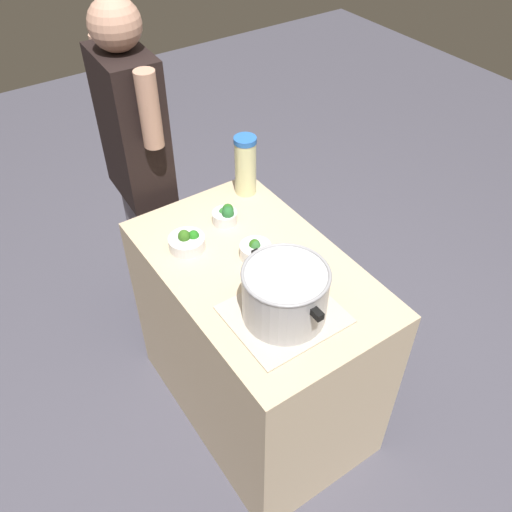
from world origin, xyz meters
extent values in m
plane|color=#4E4C5B|center=(0.00, 0.00, 0.00)|extent=(8.00, 8.00, 0.00)
cube|color=beige|center=(0.00, 0.00, 0.44)|extent=(1.03, 0.63, 0.88)
cube|color=beige|center=(-0.25, 0.06, 0.89)|extent=(0.32, 0.36, 0.01)
cylinder|color=#B7B7BC|center=(-0.25, 0.06, 0.98)|extent=(0.28, 0.28, 0.19)
torus|color=#99999E|center=(-0.25, 0.06, 1.08)|extent=(0.28, 0.28, 0.01)
cube|color=black|center=(-0.41, 0.06, 1.03)|extent=(0.04, 0.02, 0.02)
cube|color=black|center=(-0.09, 0.06, 1.03)|extent=(0.04, 0.02, 0.02)
cylinder|color=beige|center=(0.41, -0.23, 1.00)|extent=(0.09, 0.09, 0.24)
cylinder|color=blue|center=(0.41, -0.23, 1.13)|extent=(0.09, 0.09, 0.02)
ellipsoid|color=yellow|center=(0.42, -0.23, 1.05)|extent=(0.04, 0.04, 0.01)
cylinder|color=silver|center=(0.28, -0.04, 0.91)|extent=(0.10, 0.10, 0.05)
ellipsoid|color=#317B31|center=(0.29, -0.04, 0.92)|extent=(0.04, 0.04, 0.04)
ellipsoid|color=#276C1F|center=(0.29, -0.06, 0.93)|extent=(0.05, 0.05, 0.05)
ellipsoid|color=#296D33|center=(0.26, -0.05, 0.94)|extent=(0.05, 0.05, 0.06)
cylinder|color=silver|center=(0.23, 0.16, 0.91)|extent=(0.14, 0.14, 0.05)
ellipsoid|color=#376E1E|center=(0.24, 0.16, 0.94)|extent=(0.05, 0.05, 0.05)
ellipsoid|color=#247D1E|center=(0.23, 0.13, 0.93)|extent=(0.04, 0.04, 0.05)
ellipsoid|color=#2B6E2D|center=(0.24, 0.15, 0.93)|extent=(0.04, 0.04, 0.04)
cylinder|color=silver|center=(0.05, -0.03, 0.91)|extent=(0.12, 0.12, 0.05)
ellipsoid|color=#347233|center=(0.05, -0.03, 0.93)|extent=(0.04, 0.04, 0.05)
ellipsoid|color=#2E6B1A|center=(0.05, -0.03, 0.93)|extent=(0.04, 0.04, 0.05)
cylinder|color=slate|center=(0.67, 0.10, 0.40)|extent=(0.14, 0.14, 0.81)
cylinder|color=slate|center=(0.87, 0.10, 0.40)|extent=(0.14, 0.14, 0.81)
cube|color=black|center=(0.77, 0.10, 1.12)|extent=(0.35, 0.22, 0.63)
sphere|color=tan|center=(0.77, 0.10, 1.54)|extent=(0.20, 0.20, 0.20)
cylinder|color=tan|center=(0.56, 0.10, 1.29)|extent=(0.08, 0.08, 0.30)
cylinder|color=tan|center=(0.98, 0.10, 1.29)|extent=(0.08, 0.08, 0.30)
camera|label=1|loc=(-1.18, 0.81, 2.24)|focal=37.91mm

